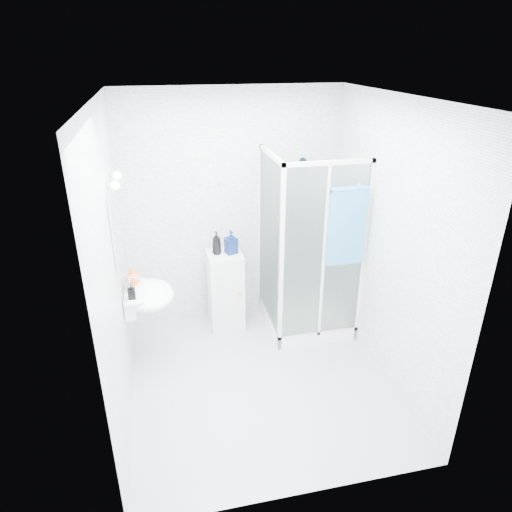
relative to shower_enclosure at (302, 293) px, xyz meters
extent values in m
cube|color=white|center=(-0.67, -0.77, 0.85)|extent=(2.40, 2.60, 2.60)
cube|color=#B0B3B6|center=(-0.67, -0.77, -0.44)|extent=(2.40, 2.60, 0.01)
cube|color=white|center=(-0.67, -0.77, 2.15)|extent=(2.40, 2.60, 0.01)
cube|color=white|center=(0.08, 0.08, -0.39)|extent=(0.90, 0.90, 0.12)
cube|color=silver|center=(-0.35, 0.08, 1.53)|extent=(0.04, 0.90, 0.04)
cube|color=silver|center=(0.08, -0.35, 1.53)|extent=(0.90, 0.04, 0.04)
cube|color=silver|center=(-0.35, -0.35, 0.55)|extent=(0.04, 0.04, 2.00)
cube|color=white|center=(-0.36, 0.08, 0.59)|extent=(0.02, 0.82, 1.84)
cube|color=white|center=(0.08, -0.36, 0.59)|extent=(0.82, 0.02, 1.84)
cube|color=silver|center=(0.08, -0.35, 0.59)|extent=(0.03, 0.04, 1.84)
cylinder|color=silver|center=(0.08, 0.47, 0.90)|extent=(0.02, 0.02, 1.00)
cylinder|color=silver|center=(0.08, 0.44, 1.37)|extent=(0.09, 0.05, 0.09)
cylinder|color=silver|center=(0.13, 0.50, 0.60)|extent=(0.12, 0.04, 0.12)
cylinder|color=silver|center=(0.36, -0.39, 1.33)|extent=(0.03, 0.05, 0.03)
cube|color=white|center=(-1.81, -0.32, 0.30)|extent=(0.10, 0.40, 0.18)
ellipsoid|color=white|center=(-1.63, -0.32, 0.35)|extent=(0.46, 0.56, 0.20)
cube|color=white|center=(-1.75, -0.32, 0.40)|extent=(0.16, 0.50, 0.02)
cylinder|color=silver|center=(-1.81, -0.32, 0.48)|extent=(0.04, 0.04, 0.16)
cylinder|color=silver|center=(-1.76, -0.32, 0.55)|extent=(0.12, 0.02, 0.02)
cube|color=white|center=(-1.85, -0.32, 1.05)|extent=(0.02, 0.60, 0.70)
cylinder|color=silver|center=(-1.84, -0.48, 1.47)|extent=(0.05, 0.04, 0.04)
sphere|color=white|center=(-1.80, -0.48, 1.47)|extent=(0.08, 0.08, 0.08)
cylinder|color=silver|center=(-1.84, -0.16, 1.47)|extent=(0.05, 0.04, 0.04)
sphere|color=white|center=(-1.80, -0.16, 1.47)|extent=(0.08, 0.08, 0.08)
cylinder|color=silver|center=(-1.02, 0.50, 1.17)|extent=(0.02, 0.04, 0.02)
sphere|color=silver|center=(-1.02, 0.48, 1.17)|extent=(0.03, 0.03, 0.03)
cylinder|color=silver|center=(-0.82, 0.50, 1.17)|extent=(0.02, 0.04, 0.02)
sphere|color=silver|center=(-0.82, 0.48, 1.17)|extent=(0.03, 0.03, 0.03)
cube|color=silver|center=(-0.82, 0.25, 0.00)|extent=(0.38, 0.38, 0.90)
cube|color=silver|center=(-0.82, 0.07, 0.00)|extent=(0.33, 0.01, 0.77)
sphere|color=orange|center=(-0.70, 0.05, 0.05)|extent=(0.03, 0.03, 0.03)
cube|color=teal|center=(0.28, -0.40, 0.91)|extent=(0.37, 0.04, 0.76)
cylinder|color=teal|center=(0.28, -0.40, 1.29)|extent=(0.37, 0.05, 0.05)
imported|color=black|center=(-0.90, 0.26, 0.58)|extent=(0.12, 0.12, 0.26)
imported|color=#0D1D50|center=(-0.75, 0.25, 0.58)|extent=(0.15, 0.15, 0.26)
imported|color=orange|center=(-1.78, -0.20, 0.50)|extent=(0.15, 0.15, 0.18)
imported|color=black|center=(-1.78, -0.46, 0.49)|extent=(0.07, 0.07, 0.15)
camera|label=1|loc=(-1.46, -4.21, 2.49)|focal=32.00mm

